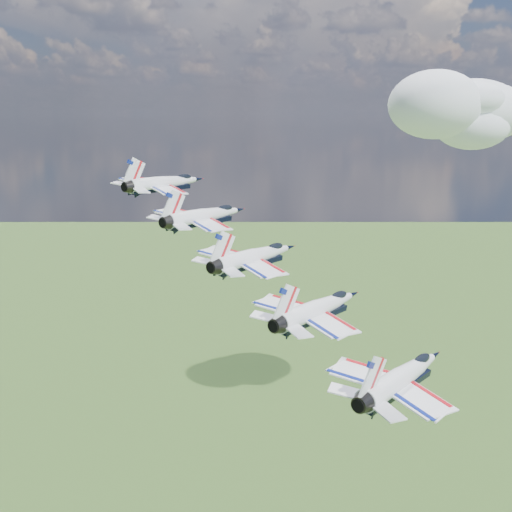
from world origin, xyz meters
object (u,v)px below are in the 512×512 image
(jet_0, at_px, (166,183))
(jet_1, at_px, (206,215))
(jet_3, at_px, (319,308))
(jet_2, at_px, (256,256))
(jet_4, at_px, (403,376))

(jet_0, distance_m, jet_1, 11.05)
(jet_1, xyz_separation_m, jet_3, (15.93, -14.18, -5.80))
(jet_0, height_order, jet_2, jet_0)
(jet_0, bearing_deg, jet_3, -17.11)
(jet_4, bearing_deg, jet_2, 162.89)
(jet_1, height_order, jet_2, jet_1)
(jet_0, xyz_separation_m, jet_4, (31.86, -28.37, -11.61))
(jet_0, bearing_deg, jet_4, -17.11)
(jet_0, xyz_separation_m, jet_2, (15.93, -14.18, -5.80))
(jet_4, bearing_deg, jet_1, 162.89)
(jet_1, xyz_separation_m, jet_2, (7.97, -7.09, -2.90))
(jet_0, relative_size, jet_3, 1.00)
(jet_2, bearing_deg, jet_0, 162.89)
(jet_4, bearing_deg, jet_0, 162.89)
(jet_1, bearing_deg, jet_4, -17.11)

